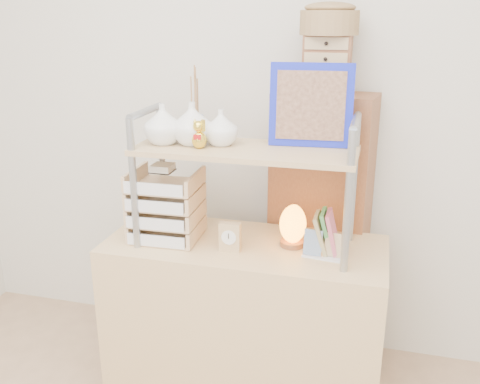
{
  "coord_description": "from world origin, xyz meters",
  "views": [
    {
      "loc": [
        0.52,
        -0.84,
        1.69
      ],
      "look_at": [
        -0.02,
        1.2,
        0.98
      ],
      "focal_mm": 40.0,
      "sensor_mm": 36.0,
      "label": 1
    }
  ],
  "objects_px": {
    "cabinet": "(319,233)",
    "letter_tray": "(165,209)",
    "desk": "(245,319)",
    "salt_lamp": "(293,225)"
  },
  "relations": [
    {
      "from": "desk",
      "to": "salt_lamp",
      "type": "height_order",
      "value": "salt_lamp"
    },
    {
      "from": "desk",
      "to": "letter_tray",
      "type": "bearing_deg",
      "value": -174.8
    },
    {
      "from": "cabinet",
      "to": "salt_lamp",
      "type": "height_order",
      "value": "cabinet"
    },
    {
      "from": "desk",
      "to": "letter_tray",
      "type": "relative_size",
      "value": 3.56
    },
    {
      "from": "salt_lamp",
      "to": "cabinet",
      "type": "bearing_deg",
      "value": 77.35
    },
    {
      "from": "cabinet",
      "to": "letter_tray",
      "type": "height_order",
      "value": "cabinet"
    },
    {
      "from": "desk",
      "to": "cabinet",
      "type": "distance_m",
      "value": 0.55
    },
    {
      "from": "cabinet",
      "to": "letter_tray",
      "type": "xyz_separation_m",
      "value": [
        -0.63,
        -0.4,
        0.21
      ]
    },
    {
      "from": "desk",
      "to": "letter_tray",
      "type": "xyz_separation_m",
      "value": [
        -0.35,
        -0.03,
        0.51
      ]
    },
    {
      "from": "desk",
      "to": "letter_tray",
      "type": "distance_m",
      "value": 0.62
    }
  ]
}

